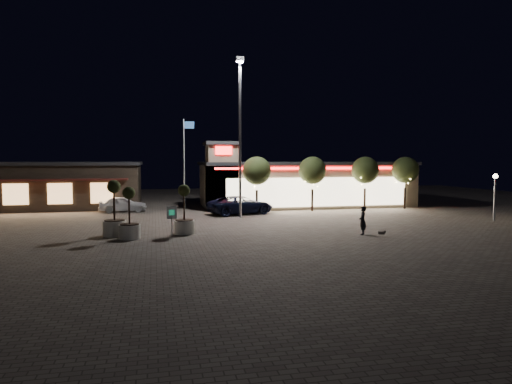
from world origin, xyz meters
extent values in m
plane|color=#655B52|center=(0.00, 0.00, 0.00)|extent=(90.00, 90.00, 0.00)
cube|color=gray|center=(10.00, 16.00, 2.00)|extent=(20.00, 8.00, 4.00)
cube|color=#262628|center=(10.00, 16.00, 4.15)|extent=(20.40, 8.40, 0.30)
cube|color=#FFEBBF|center=(10.00, 11.95, 1.60)|extent=(17.00, 0.12, 2.60)
cube|color=red|center=(10.00, 11.92, 3.75)|extent=(19.00, 0.10, 0.18)
cube|color=gray|center=(1.30, 13.30, 2.90)|extent=(2.60, 2.60, 5.80)
cube|color=#262628|center=(1.30, 13.30, 5.95)|extent=(3.00, 3.00, 0.30)
cube|color=red|center=(1.30, 11.95, 5.30)|extent=(1.40, 0.10, 0.70)
cube|color=#382D23|center=(-14.00, 20.00, 2.00)|extent=(16.00, 10.00, 4.00)
cube|color=#262628|center=(-14.00, 20.00, 4.15)|extent=(16.40, 10.40, 0.30)
cube|color=#591E19|center=(-14.00, 14.60, 2.80)|extent=(14.40, 0.80, 0.15)
cube|color=#F1B16C|center=(-16.00, 14.95, 1.60)|extent=(2.00, 0.12, 1.80)
cube|color=#F1B16C|center=(-12.50, 14.95, 1.60)|extent=(2.00, 0.12, 1.80)
cube|color=#F1B16C|center=(-9.00, 14.95, 1.60)|extent=(2.00, 0.12, 1.80)
cylinder|color=gray|center=(2.00, 8.00, 6.00)|extent=(0.20, 0.20, 12.00)
cube|color=gray|center=(2.00, 8.00, 12.20)|extent=(0.60, 0.40, 0.35)
cube|color=white|center=(2.00, 8.00, 12.00)|extent=(0.45, 0.30, 0.08)
cylinder|color=white|center=(-2.00, 13.00, 4.00)|extent=(0.10, 0.10, 8.00)
cube|color=#2A589B|center=(-1.55, 13.00, 7.50)|extent=(0.90, 0.04, 0.60)
cylinder|color=gray|center=(20.00, 2.00, 1.60)|extent=(0.12, 0.12, 3.20)
sphere|color=#FFE5B2|center=(20.00, 2.00, 3.30)|extent=(0.36, 0.36, 0.36)
cylinder|color=#332319|center=(4.00, 11.00, 0.96)|extent=(0.20, 0.20, 1.92)
sphere|color=#2D3819|center=(4.00, 11.00, 3.58)|extent=(2.42, 2.42, 2.42)
cylinder|color=#332319|center=(9.00, 11.00, 0.96)|extent=(0.20, 0.20, 1.92)
sphere|color=#2D3819|center=(9.00, 11.00, 3.58)|extent=(2.42, 2.42, 2.42)
cylinder|color=#332319|center=(14.00, 11.00, 0.96)|extent=(0.20, 0.20, 1.92)
sphere|color=#2D3819|center=(14.00, 11.00, 3.58)|extent=(2.42, 2.42, 2.42)
cylinder|color=#332319|center=(18.00, 11.00, 0.96)|extent=(0.20, 0.20, 1.92)
sphere|color=#2D3819|center=(18.00, 11.00, 3.58)|extent=(2.42, 2.42, 2.42)
imported|color=black|center=(2.43, 10.11, 0.76)|extent=(5.98, 3.94, 1.53)
imported|color=silver|center=(-7.24, 13.92, 0.68)|extent=(4.07, 1.75, 1.37)
imported|color=black|center=(7.64, -1.79, 0.85)|extent=(0.68, 0.75, 1.71)
cube|color=#59514C|center=(8.46, -2.60, 0.21)|extent=(0.36, 0.19, 0.18)
sphere|color=#59514C|center=(8.65, -2.63, 0.29)|extent=(0.16, 0.16, 0.16)
cylinder|color=silver|center=(-6.87, 1.00, 0.45)|extent=(1.35, 1.35, 0.90)
cylinder|color=black|center=(-6.87, 1.00, 0.92)|extent=(1.17, 1.17, 0.07)
cylinder|color=#332319|center=(-6.87, 1.00, 1.97)|extent=(0.11, 0.11, 2.03)
sphere|color=#2D3819|center=(-6.87, 1.00, 2.93)|extent=(0.79, 0.79, 0.79)
cylinder|color=silver|center=(-5.95, -0.20, 0.40)|extent=(1.21, 1.21, 0.81)
cylinder|color=black|center=(-5.95, -0.20, 0.83)|extent=(1.05, 1.05, 0.06)
cylinder|color=#332319|center=(-5.95, -0.20, 1.77)|extent=(0.10, 0.10, 1.82)
sphere|color=#2D3819|center=(-5.95, -0.20, 2.62)|extent=(0.71, 0.71, 0.71)
cylinder|color=silver|center=(-2.79, 0.88, 0.41)|extent=(1.23, 1.23, 0.82)
cylinder|color=black|center=(-2.79, 0.88, 0.84)|extent=(1.06, 1.06, 0.06)
cylinder|color=#332319|center=(-2.79, 0.88, 1.79)|extent=(0.10, 0.10, 1.84)
sphere|color=#2D3819|center=(-2.79, 0.88, 2.66)|extent=(0.72, 0.72, 0.72)
cylinder|color=gray|center=(-3.56, 0.26, 0.54)|extent=(0.07, 0.07, 1.08)
cube|color=white|center=(-3.56, 0.26, 1.40)|extent=(0.59, 0.09, 0.77)
cube|color=#18925F|center=(-3.56, 0.22, 1.40)|extent=(0.32, 0.04, 0.32)
camera|label=1|loc=(-4.51, -26.90, 4.49)|focal=32.00mm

